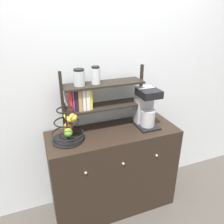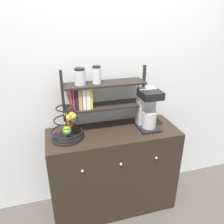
{
  "view_description": "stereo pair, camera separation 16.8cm",
  "coord_description": "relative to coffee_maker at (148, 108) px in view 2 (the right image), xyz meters",
  "views": [
    {
      "loc": [
        -0.66,
        -1.44,
        1.89
      ],
      "look_at": [
        -0.01,
        0.23,
        1.1
      ],
      "focal_mm": 35.0,
      "sensor_mm": 36.0,
      "label": 1
    },
    {
      "loc": [
        -0.5,
        -1.49,
        1.89
      ],
      "look_at": [
        -0.01,
        0.23,
        1.1
      ],
      "focal_mm": 35.0,
      "sensor_mm": 36.0,
      "label": 2
    }
  ],
  "objects": [
    {
      "name": "ground_plane",
      "position": [
        -0.34,
        -0.25,
        -1.09
      ],
      "size": [
        12.0,
        12.0,
        0.0
      ],
      "primitive_type": "plane",
      "color": "#47423D"
    },
    {
      "name": "shelf_hutch",
      "position": [
        -0.5,
        0.1,
        0.17
      ],
      "size": [
        0.78,
        0.2,
        0.6
      ],
      "color": "black",
      "rests_on": "sideboard"
    },
    {
      "name": "coffee_maker",
      "position": [
        0.0,
        0.0,
        0.0
      ],
      "size": [
        0.2,
        0.26,
        0.38
      ],
      "color": "black",
      "rests_on": "sideboard"
    },
    {
      "name": "wall_back",
      "position": [
        -0.34,
        0.26,
        0.21
      ],
      "size": [
        7.0,
        0.05,
        2.6
      ],
      "primitive_type": "cube",
      "color": "silver",
      "rests_on": "ground_plane"
    },
    {
      "name": "fruit_stand",
      "position": [
        -0.76,
        -0.02,
        -0.08
      ],
      "size": [
        0.28,
        0.28,
        0.35
      ],
      "color": "black",
      "rests_on": "sideboard"
    },
    {
      "name": "sideboard",
      "position": [
        -0.34,
        -0.02,
        -0.64
      ],
      "size": [
        1.24,
        0.48,
        0.9
      ],
      "color": "black",
      "rests_on": "ground_plane"
    }
  ]
}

